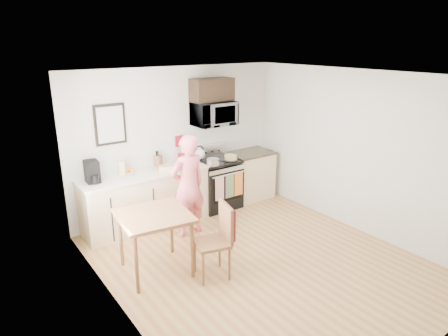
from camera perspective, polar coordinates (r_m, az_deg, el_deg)
floor at (r=5.88m, az=5.09°, el=-13.13°), size 4.60×4.60×0.00m
back_wall at (r=7.15m, az=-6.67°, el=3.82°), size 4.00×0.04×2.60m
front_wall at (r=4.03m, az=27.64°, el=-9.56°), size 4.00×0.04×2.60m
left_wall at (r=4.37m, az=-14.96°, el=-5.94°), size 0.04×4.60×2.60m
right_wall at (r=6.76m, az=18.43°, el=2.19°), size 0.04×4.60×2.60m
ceiling at (r=5.06m, az=5.90°, el=13.03°), size 4.00×4.60×0.04m
window at (r=5.01m, az=-18.10°, el=-0.09°), size 0.06×1.40×1.50m
cabinet_left at (r=6.82m, az=-11.07°, el=-4.63°), size 2.10×0.60×0.90m
countertop_left at (r=6.66m, az=-11.31°, el=-0.88°), size 2.14×0.64×0.04m
cabinet_right at (r=7.92m, az=3.70°, el=-1.12°), size 0.84×0.60×0.90m
countertop_right at (r=7.78m, az=3.76°, el=2.16°), size 0.88×0.64×0.04m
range at (r=7.45m, az=-0.97°, el=-2.42°), size 0.76×0.70×1.16m
microwave at (r=7.19m, az=-1.51°, el=7.76°), size 0.76×0.51×0.42m
upper_cabinet at (r=7.17m, az=-1.74°, el=11.12°), size 0.76×0.35×0.40m
wall_art at (r=6.55m, az=-15.96°, el=6.01°), size 0.50×0.04×0.65m
wall_trivet at (r=7.16m, az=-6.26°, el=3.85°), size 0.20×0.02×0.20m
person at (r=6.30m, az=-5.17°, el=-2.57°), size 0.63×0.43×1.65m
dining_table at (r=5.37m, az=-9.96°, el=-7.45°), size 0.90×0.90×0.85m
chair at (r=5.27m, az=-0.32°, el=-8.87°), size 0.56×0.52×1.01m
knife_block at (r=6.93m, az=-9.42°, el=0.99°), size 0.13×0.15×0.19m
utensil_crock at (r=7.14m, az=-6.16°, el=1.98°), size 0.11×0.11×0.34m
fruit_bowl at (r=6.67m, az=-13.40°, el=-0.46°), size 0.26×0.26×0.09m
milk_carton at (r=6.59m, az=-14.45°, el=-0.02°), size 0.10×0.10×0.24m
coffee_maker at (r=6.37m, az=-18.30°, el=-0.59°), size 0.20×0.29×0.34m
bread_bag at (r=6.65m, az=-8.00°, el=-0.07°), size 0.30×0.26×0.10m
cake at (r=7.28m, az=0.94°, el=1.48°), size 0.28×0.28×0.09m
kettle at (r=7.33m, az=-3.51°, el=2.11°), size 0.20×0.20×0.26m
pot at (r=6.98m, az=-1.56°, el=0.88°), size 0.22×0.36×0.11m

